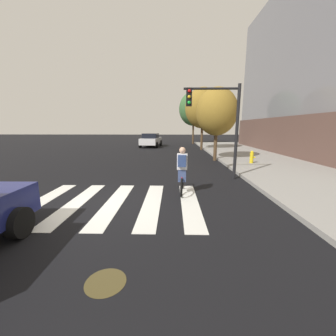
{
  "coord_description": "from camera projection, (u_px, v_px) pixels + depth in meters",
  "views": [
    {
      "loc": [
        2.24,
        -6.2,
        2.38
      ],
      "look_at": [
        2.07,
        1.31,
        0.88
      ],
      "focal_mm": 22.09,
      "sensor_mm": 36.0,
      "label": 1
    }
  ],
  "objects": [
    {
      "name": "ground_plane",
      "position": [
        102.0,
        203.0,
        6.59
      ],
      "size": [
        120.0,
        120.0,
        0.0
      ],
      "primitive_type": "plane",
      "color": "black"
    },
    {
      "name": "crosswalk_stripes",
      "position": [
        114.0,
        203.0,
        6.58
      ],
      "size": [
        5.36,
        3.89,
        0.01
      ],
      "color": "silver",
      "rests_on": "ground"
    },
    {
      "name": "manhole_cover",
      "position": [
        106.0,
        282.0,
        3.22
      ],
      "size": [
        0.64,
        0.64,
        0.01
      ],
      "primitive_type": "cylinder",
      "color": "#473D1E",
      "rests_on": "ground"
    },
    {
      "name": "sedan_mid",
      "position": [
        151.0,
        140.0,
        25.11
      ],
      "size": [
        2.53,
        4.85,
        1.62
      ],
      "color": "silver",
      "rests_on": "ground"
    },
    {
      "name": "cyclist",
      "position": [
        182.0,
        171.0,
        7.38
      ],
      "size": [
        0.38,
        1.71,
        1.69
      ],
      "color": "black",
      "rests_on": "ground"
    },
    {
      "name": "traffic_light_near",
      "position": [
        219.0,
        116.0,
        9.1
      ],
      "size": [
        2.47,
        0.28,
        4.2
      ],
      "color": "black",
      "rests_on": "ground"
    },
    {
      "name": "fire_hydrant",
      "position": [
        252.0,
        157.0,
        12.89
      ],
      "size": [
        0.33,
        0.22,
        0.78
      ],
      "color": "gold",
      "rests_on": "sidewalk"
    },
    {
      "name": "street_tree_near",
      "position": [
        217.0,
        112.0,
        14.24
      ],
      "size": [
        2.84,
        2.84,
        5.04
      ],
      "color": "#4C3823",
      "rests_on": "ground"
    },
    {
      "name": "street_tree_mid",
      "position": [
        203.0,
        108.0,
        20.97
      ],
      "size": [
        3.54,
        3.54,
        6.29
      ],
      "color": "#4C3823",
      "rests_on": "ground"
    },
    {
      "name": "street_tree_far",
      "position": [
        194.0,
        109.0,
        28.58
      ],
      "size": [
        4.02,
        4.02,
        7.16
      ],
      "color": "#4C3823",
      "rests_on": "ground"
    }
  ]
}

